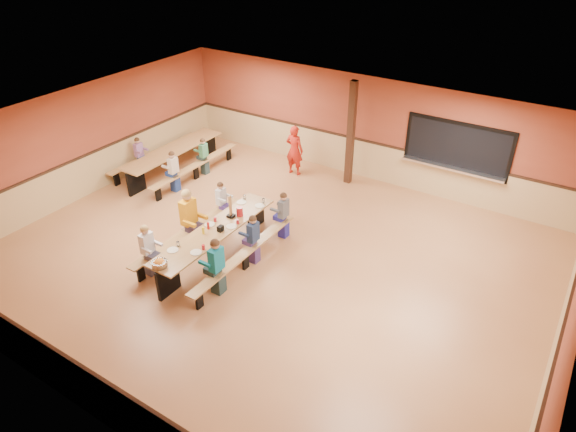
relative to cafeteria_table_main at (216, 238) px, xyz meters
The scene contains 23 objects.
ground 1.30m from the cafeteria_table_main, 28.70° to the left, with size 12.00×12.00×0.00m, color #9C623B.
room_envelope 1.20m from the cafeteria_table_main, 28.70° to the left, with size 12.04×10.04×3.02m.
kitchen_pass_through 6.69m from the cafeteria_table_main, 56.64° to the left, with size 2.78×0.28×1.38m.
structural_post 5.13m from the cafeteria_table_main, 80.40° to the left, with size 0.18×0.18×3.00m, color black.
cafeteria_table_main is the anchor object (origin of this frame).
cafeteria_table_second 4.73m from the cafeteria_table_main, 144.60° to the left, with size 1.91×3.70×0.74m.
seated_child_white_left 1.51m from the cafeteria_table_main, 123.22° to the right, with size 0.37×0.31×1.22m, color white, non-canonical shape.
seated_adult_yellow 0.85m from the cafeteria_table_main, behind, with size 0.49×0.40×1.46m, color orange, non-canonical shape.
seated_child_grey_left 1.49m from the cafeteria_table_main, 123.66° to the left, with size 0.33×0.27×1.14m, color silver, non-canonical shape.
seated_child_teal_right 1.26m from the cafeteria_table_main, 48.91° to the right, with size 0.41×0.33×1.29m, color #106C83, non-canonical shape.
seated_child_navy_right 0.89m from the cafeteria_table_main, 21.35° to the left, with size 0.36×0.29×1.19m, color navy, non-canonical shape.
seated_child_char_right 1.76m from the cafeteria_table_main, 61.98° to the left, with size 0.36×0.29×1.19m, color #4C5056, non-canonical shape.
seated_child_purple_sec 5.15m from the cafeteria_table_main, 155.40° to the left, with size 0.32×0.27×1.12m, color #98659A, non-canonical shape.
seated_child_green_sec 4.37m from the cafeteria_table_main, 133.93° to the left, with size 0.32×0.26×1.11m, color #3C8158, non-canonical shape.
seated_child_tan_sec 3.56m from the cafeteria_table_main, 148.39° to the left, with size 0.36×0.29×1.18m, color beige, non-canonical shape.
standing_woman 4.66m from the cafeteria_table_main, 99.50° to the left, with size 0.55×0.36×1.52m, color #B42014.
punch_pitcher 0.86m from the cafeteria_table_main, 82.62° to the left, with size 0.16×0.16×0.22m, color #B1171D.
chip_bowl 1.68m from the cafeteria_table_main, 92.29° to the right, with size 0.32×0.32×0.15m, color orange, non-canonical shape.
napkin_dispenser 0.31m from the cafeteria_table_main, 11.93° to the left, with size 0.10×0.14×0.13m, color black.
condiment_mustard 0.41m from the cafeteria_table_main, 111.97° to the right, with size 0.06×0.06×0.17m, color yellow.
condiment_ketchup 0.34m from the cafeteria_table_main, 159.79° to the right, with size 0.06×0.06×0.17m, color #B2140F.
table_paddle 0.72m from the cafeteria_table_main, 92.89° to the left, with size 0.16×0.16×0.56m.
place_settings 0.27m from the cafeteria_table_main, ahead, with size 0.65×3.30×0.11m, color beige, non-canonical shape.
Camera 1 is at (5.53, -7.79, 6.98)m, focal length 32.00 mm.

